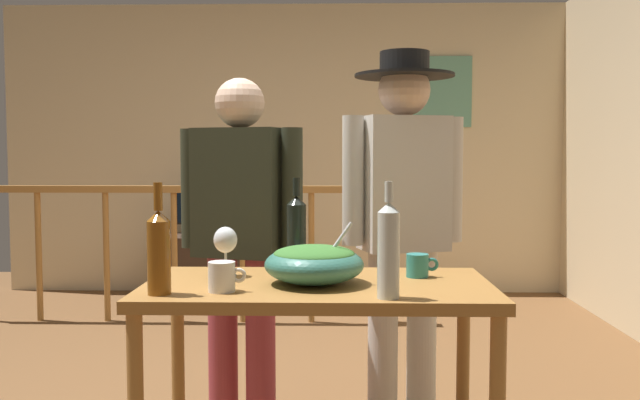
{
  "coord_description": "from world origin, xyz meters",
  "views": [
    {
      "loc": [
        0.45,
        -3.14,
        1.22
      ],
      "look_at": [
        0.39,
        -0.49,
        1.04
      ],
      "focal_mm": 38.65,
      "sensor_mm": 36.0,
      "label": 1
    }
  ],
  "objects_px": {
    "stair_railing": "(237,234)",
    "salad_bowl": "(314,262)",
    "wine_glass": "(225,242)",
    "wine_bottle_clear": "(389,249)",
    "wine_bottle_amber": "(159,250)",
    "wine_bottle_dark": "(296,231)",
    "serving_table": "(318,310)",
    "framed_picture": "(438,92)",
    "mug_white": "(222,277)",
    "person_standing_right": "(403,209)",
    "tv_console": "(207,267)",
    "flat_screen_tv": "(205,208)",
    "person_standing_left": "(241,227)",
    "mug_teal": "(418,265)"
  },
  "relations": [
    {
      "from": "stair_railing",
      "to": "salad_bowl",
      "type": "relative_size",
      "value": 9.12
    },
    {
      "from": "wine_glass",
      "to": "wine_bottle_clear",
      "type": "bearing_deg",
      "value": -33.37
    },
    {
      "from": "salad_bowl",
      "to": "wine_bottle_amber",
      "type": "height_order",
      "value": "wine_bottle_amber"
    },
    {
      "from": "wine_bottle_amber",
      "to": "wine_bottle_dark",
      "type": "bearing_deg",
      "value": 49.0
    },
    {
      "from": "stair_railing",
      "to": "serving_table",
      "type": "relative_size",
      "value": 2.6
    },
    {
      "from": "framed_picture",
      "to": "salad_bowl",
      "type": "distance_m",
      "value": 3.96
    },
    {
      "from": "mug_white",
      "to": "person_standing_right",
      "type": "xyz_separation_m",
      "value": [
        0.65,
        0.79,
        0.15
      ]
    },
    {
      "from": "serving_table",
      "to": "wine_bottle_amber",
      "type": "bearing_deg",
      "value": -157.01
    },
    {
      "from": "salad_bowl",
      "to": "tv_console",
      "type": "bearing_deg",
      "value": 106.59
    },
    {
      "from": "tv_console",
      "to": "wine_bottle_amber",
      "type": "bearing_deg",
      "value": -81.47
    },
    {
      "from": "mug_white",
      "to": "person_standing_right",
      "type": "height_order",
      "value": "person_standing_right"
    },
    {
      "from": "wine_bottle_amber",
      "to": "mug_white",
      "type": "xyz_separation_m",
      "value": [
        0.19,
        0.05,
        -0.09
      ]
    },
    {
      "from": "flat_screen_tv",
      "to": "wine_glass",
      "type": "bearing_deg",
      "value": -77.9
    },
    {
      "from": "wine_bottle_dark",
      "to": "tv_console",
      "type": "bearing_deg",
      "value": 106.7
    },
    {
      "from": "salad_bowl",
      "to": "person_standing_left",
      "type": "xyz_separation_m",
      "value": [
        -0.34,
        0.65,
        0.05
      ]
    },
    {
      "from": "salad_bowl",
      "to": "wine_bottle_amber",
      "type": "relative_size",
      "value": 0.96
    },
    {
      "from": "wine_bottle_dark",
      "to": "wine_bottle_amber",
      "type": "bearing_deg",
      "value": -131.0
    },
    {
      "from": "flat_screen_tv",
      "to": "wine_bottle_dark",
      "type": "bearing_deg",
      "value": -73.14
    },
    {
      "from": "wine_bottle_clear",
      "to": "flat_screen_tv",
      "type": "bearing_deg",
      "value": 109.08
    },
    {
      "from": "flat_screen_tv",
      "to": "person_standing_left",
      "type": "bearing_deg",
      "value": -76.07
    },
    {
      "from": "wine_bottle_clear",
      "to": "person_standing_right",
      "type": "relative_size",
      "value": 0.22
    },
    {
      "from": "flat_screen_tv",
      "to": "wine_bottle_amber",
      "type": "xyz_separation_m",
      "value": [
        0.54,
        -3.6,
        0.15
      ]
    },
    {
      "from": "flat_screen_tv",
      "to": "mug_white",
      "type": "bearing_deg",
      "value": -78.3
    },
    {
      "from": "person_standing_left",
      "to": "mug_white",
      "type": "bearing_deg",
      "value": 110.01
    },
    {
      "from": "wine_bottle_dark",
      "to": "flat_screen_tv",
      "type": "bearing_deg",
      "value": 106.86
    },
    {
      "from": "stair_railing",
      "to": "salad_bowl",
      "type": "bearing_deg",
      "value": -76.23
    },
    {
      "from": "framed_picture",
      "to": "mug_white",
      "type": "relative_size",
      "value": 4.99
    },
    {
      "from": "serving_table",
      "to": "wine_bottle_dark",
      "type": "height_order",
      "value": "wine_bottle_dark"
    },
    {
      "from": "wine_glass",
      "to": "person_standing_right",
      "type": "height_order",
      "value": "person_standing_right"
    },
    {
      "from": "flat_screen_tv",
      "to": "wine_bottle_dark",
      "type": "height_order",
      "value": "wine_bottle_dark"
    },
    {
      "from": "wine_bottle_dark",
      "to": "mug_teal",
      "type": "relative_size",
      "value": 3.03
    },
    {
      "from": "salad_bowl",
      "to": "person_standing_right",
      "type": "xyz_separation_m",
      "value": [
        0.36,
        0.65,
        0.13
      ]
    },
    {
      "from": "flat_screen_tv",
      "to": "wine_glass",
      "type": "distance_m",
      "value": 3.35
    },
    {
      "from": "wine_glass",
      "to": "wine_bottle_dark",
      "type": "xyz_separation_m",
      "value": [
        0.25,
        0.14,
        0.02
      ]
    },
    {
      "from": "stair_railing",
      "to": "wine_glass",
      "type": "distance_m",
      "value": 2.52
    },
    {
      "from": "mug_teal",
      "to": "wine_bottle_dark",
      "type": "bearing_deg",
      "value": 162.53
    },
    {
      "from": "tv_console",
      "to": "mug_white",
      "type": "height_order",
      "value": "mug_white"
    },
    {
      "from": "serving_table",
      "to": "wine_bottle_dark",
      "type": "bearing_deg",
      "value": 108.93
    },
    {
      "from": "salad_bowl",
      "to": "mug_teal",
      "type": "bearing_deg",
      "value": 20.72
    },
    {
      "from": "flat_screen_tv",
      "to": "serving_table",
      "type": "relative_size",
      "value": 0.42
    },
    {
      "from": "stair_railing",
      "to": "mug_white",
      "type": "height_order",
      "value": "stair_railing"
    },
    {
      "from": "flat_screen_tv",
      "to": "wine_bottle_clear",
      "type": "height_order",
      "value": "wine_bottle_clear"
    },
    {
      "from": "framed_picture",
      "to": "stair_railing",
      "type": "xyz_separation_m",
      "value": [
        -1.6,
        -1.11,
        -1.12
      ]
    },
    {
      "from": "mug_white",
      "to": "salad_bowl",
      "type": "bearing_deg",
      "value": 25.65
    },
    {
      "from": "wine_bottle_amber",
      "to": "wine_bottle_clear",
      "type": "xyz_separation_m",
      "value": [
        0.71,
        -0.04,
        0.01
      ]
    },
    {
      "from": "wine_bottle_clear",
      "to": "person_standing_left",
      "type": "distance_m",
      "value": 1.05
    },
    {
      "from": "wine_bottle_clear",
      "to": "framed_picture",
      "type": "bearing_deg",
      "value": 79.68
    },
    {
      "from": "serving_table",
      "to": "wine_bottle_amber",
      "type": "height_order",
      "value": "wine_bottle_amber"
    },
    {
      "from": "flat_screen_tv",
      "to": "wine_bottle_dark",
      "type": "xyz_separation_m",
      "value": [
        0.95,
        -3.13,
        0.16
      ]
    },
    {
      "from": "person_standing_right",
      "to": "mug_white",
      "type": "bearing_deg",
      "value": 33.96
    }
  ]
}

